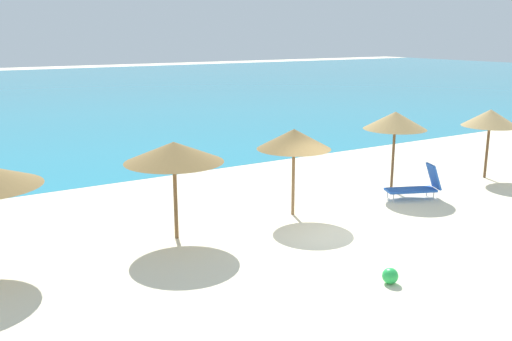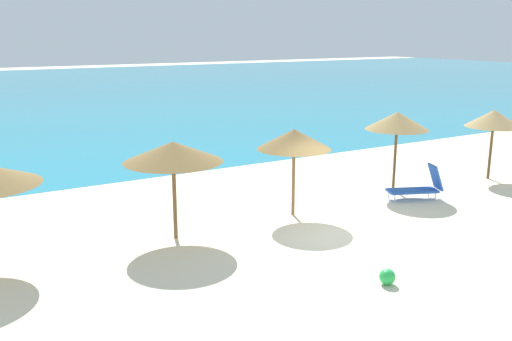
% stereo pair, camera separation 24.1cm
% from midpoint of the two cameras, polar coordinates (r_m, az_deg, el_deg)
% --- Properties ---
extents(ground_plane, '(160.00, 160.00, 0.00)m').
position_cam_midpoint_polar(ground_plane, '(14.73, 8.89, -6.32)').
color(ground_plane, beige).
extents(sea_water, '(160.00, 65.87, 0.01)m').
position_cam_midpoint_polar(sea_water, '(52.41, -21.06, 7.39)').
color(sea_water, teal).
rests_on(sea_water, ground_plane).
extents(beach_umbrella_4, '(2.44, 2.44, 2.47)m').
position_cam_midpoint_polar(beach_umbrella_4, '(13.80, -7.92, 1.86)').
color(beach_umbrella_4, brown).
rests_on(beach_umbrella_4, ground_plane).
extents(beach_umbrella_5, '(2.06, 2.06, 2.46)m').
position_cam_midpoint_polar(beach_umbrella_5, '(15.52, 4.33, 3.17)').
color(beach_umbrella_5, brown).
rests_on(beach_umbrella_5, ground_plane).
extents(beach_umbrella_6, '(2.01, 2.01, 2.59)m').
position_cam_midpoint_polar(beach_umbrella_6, '(18.49, 14.47, 4.88)').
color(beach_umbrella_6, brown).
rests_on(beach_umbrella_6, ground_plane).
extents(beach_umbrella_7, '(1.91, 1.91, 2.44)m').
position_cam_midpoint_polar(beach_umbrella_7, '(21.21, 23.25, 4.85)').
color(beach_umbrella_7, brown).
rests_on(beach_umbrella_7, ground_plane).
extents(lounge_chair_0, '(1.75, 1.16, 1.09)m').
position_cam_midpoint_polar(lounge_chair_0, '(18.10, 16.59, -1.56)').
color(lounge_chair_0, blue).
rests_on(lounge_chair_0, ground_plane).
extents(beach_ball, '(0.34, 0.34, 0.34)m').
position_cam_midpoint_polar(beach_ball, '(12.04, 13.73, -10.41)').
color(beach_ball, green).
rests_on(beach_ball, ground_plane).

